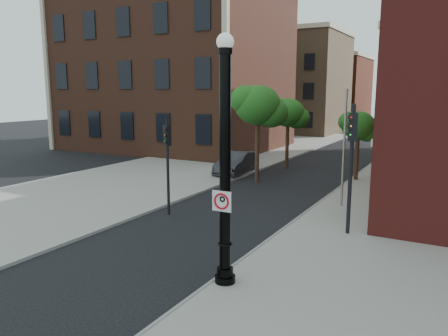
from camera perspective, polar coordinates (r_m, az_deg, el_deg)
The scene contains 16 objects.
ground at distance 13.68m, azimuth -8.92°, elevation -12.92°, with size 120.00×120.00×0.00m, color black.
sidewalk_right at distance 20.61m, azimuth 23.08°, elevation -5.50°, with size 8.00×60.00×0.12m, color gray.
sidewalk_left at distance 32.97m, azimuth -2.01°, elevation 0.95°, with size 10.00×50.00×0.12m, color gray.
curb_edge at distance 21.33m, azimuth 12.48°, elevation -4.37°, with size 0.10×60.00×0.14m, color gray.
victorian_building at distance 41.52m, azimuth -6.23°, elevation 14.81°, with size 18.60×14.60×17.95m.
bg_building_tan_a at distance 57.39m, azimuth 9.08°, elevation 10.70°, with size 12.00×12.00×12.00m, color brown.
bg_building_red at distance 70.69m, azimuth 13.03°, elevation 9.63°, with size 12.00×12.00×10.00m, color maroon.
lamppost at distance 11.49m, azimuth 0.15°, elevation -0.97°, with size 0.57×0.57×6.74m.
no_parking_sign at distance 11.50m, azimuth -0.29°, elevation -4.34°, with size 0.56×0.07×0.56m.
parked_car at distance 28.01m, azimuth 1.66°, elevation 0.67°, with size 1.52×4.36×1.44m, color #2C2B30.
traffic_signal_left at distance 18.66m, azimuth -7.42°, elevation 2.22°, with size 0.30×0.36×4.13m.
traffic_signal_right at distance 16.23m, azimuth 16.33°, elevation 2.45°, with size 0.37×0.42×4.85m.
utility_pole at distance 20.31m, azimuth 15.39°, elevation 2.31°, with size 0.11×0.11×5.38m, color #999999.
street_tree_a at distance 25.07m, azimuth 4.55°, elevation 8.05°, with size 3.11×2.81×5.61m.
street_tree_b at distance 29.92m, azimuth 8.44°, elevation 7.06°, with size 2.66×2.40×4.79m.
street_tree_c at distance 26.56m, azimuth 17.22°, elevation 5.19°, with size 2.29×2.07×4.12m.
Camera 1 is at (7.86, -9.84, 5.33)m, focal length 35.00 mm.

